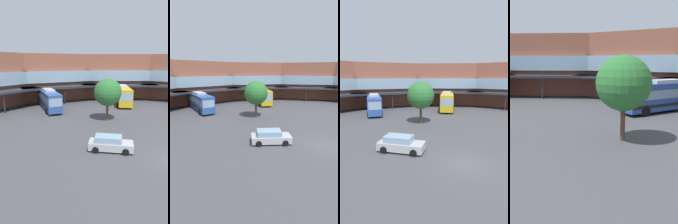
% 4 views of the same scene
% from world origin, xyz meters
% --- Properties ---
extents(ground_plane, '(119.58, 119.58, 0.00)m').
position_xyz_m(ground_plane, '(0.00, 0.00, 0.00)').
color(ground_plane, '#47474C').
extents(station_building, '(75.61, 47.29, 10.45)m').
position_xyz_m(station_building, '(-0.00, 18.96, 5.25)').
color(station_building, '#93543F').
rests_on(station_building, ground).
extents(bus_1, '(9.51, 10.13, 3.98)m').
position_xyz_m(bus_1, '(15.94, 20.25, 2.01)').
color(bus_1, gold).
rests_on(bus_1, ground).
extents(bus_3, '(5.90, 11.59, 3.78)m').
position_xyz_m(bus_3, '(1.46, 25.73, 1.91)').
color(bus_3, '#2D519E').
rests_on(bus_3, ground).
extents(parked_car, '(4.26, 4.49, 1.53)m').
position_xyz_m(parked_car, '(-3.17, 5.37, 0.74)').
color(parked_car, '#B7B7BC').
rests_on(parked_car, ground).
extents(plaza_tree, '(4.09, 4.09, 6.38)m').
position_xyz_m(plaza_tree, '(4.37, 13.25, 4.32)').
color(plaza_tree, brown).
rests_on(plaza_tree, ground).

